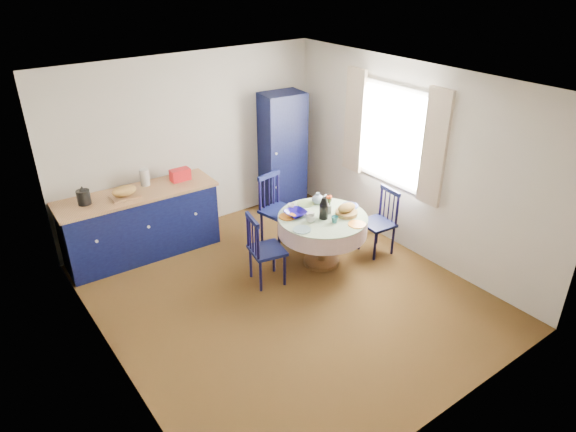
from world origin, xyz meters
The scene contains 17 objects.
floor centered at (0.00, 0.00, 0.00)m, with size 4.50×4.50×0.00m, color black.
ceiling centered at (0.00, 0.00, 2.50)m, with size 4.50×4.50×0.00m, color white.
wall_back centered at (0.00, 2.25, 1.25)m, with size 4.00×0.02×2.50m, color beige.
wall_left centered at (-2.00, 0.00, 1.25)m, with size 0.02×4.50×2.50m, color beige.
wall_right centered at (2.00, 0.00, 1.25)m, with size 0.02×4.50×2.50m, color beige.
window centered at (1.95, 0.30, 1.52)m, with size 0.10×1.74×1.45m.
kitchen_counter centered at (-0.98, 1.90, 0.47)m, with size 2.05×0.70×1.15m.
pantry_cabinet centered at (1.40, 2.00, 0.91)m, with size 0.68×0.52×1.82m.
dining_table centered at (0.81, 0.30, 0.57)m, with size 1.16×1.13×0.96m.
chair_left centered at (-0.04, 0.38, 0.47)m, with size 0.47×0.48×0.92m.
chair_far centered at (0.68, 1.14, 0.49)m, with size 0.51×0.49×0.98m.
chair_right centered at (1.62, 0.08, 0.46)m, with size 0.42×0.44×0.90m.
mug_a centered at (0.59, 0.28, 0.73)m, with size 0.11×0.11×0.09m, color silver.
mug_b centered at (0.81, 0.09, 0.72)m, with size 0.09×0.09×0.08m, color #286E73.
mug_c centered at (1.10, 0.57, 0.73)m, with size 0.12×0.12×0.09m, color black.
mug_d centered at (0.58, 0.68, 0.73)m, with size 0.09×0.09×0.09m, color silver.
cobalt_bowl centered at (0.54, 0.52, 0.72)m, with size 0.27×0.27×0.07m, color #0E0767.
Camera 1 is at (-2.94, -4.06, 3.64)m, focal length 32.00 mm.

